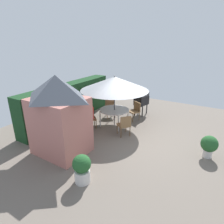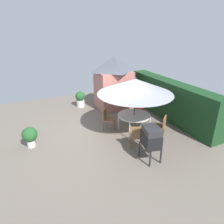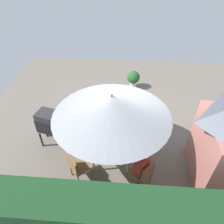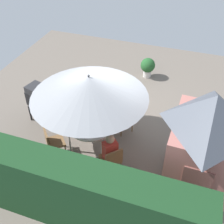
# 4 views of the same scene
# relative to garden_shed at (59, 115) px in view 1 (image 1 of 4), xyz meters

# --- Properties ---
(ground_plane) EXTENTS (11.00, 11.00, 0.00)m
(ground_plane) POSITION_rel_garden_shed_xyz_m (2.41, -1.70, -1.39)
(ground_plane) COLOR #6B6056
(hedge_backdrop) EXTENTS (5.59, 0.72, 1.79)m
(hedge_backdrop) POSITION_rel_garden_shed_xyz_m (2.41, 1.80, -0.50)
(hedge_backdrop) COLOR #193D1E
(hedge_backdrop) RESTS_ON ground
(garden_shed) EXTENTS (1.53, 1.88, 2.73)m
(garden_shed) POSITION_rel_garden_shed_xyz_m (0.00, 0.00, 0.00)
(garden_shed) COLOR #B26B60
(garden_shed) RESTS_ON ground
(patio_table) EXTENTS (1.35, 1.35, 0.77)m
(patio_table) POSITION_rel_garden_shed_xyz_m (2.88, -0.47, -0.68)
(patio_table) COLOR white
(patio_table) RESTS_ON ground
(patio_umbrella) EXTENTS (2.99, 2.99, 2.33)m
(patio_umbrella) POSITION_rel_garden_shed_xyz_m (2.88, -0.47, 0.58)
(patio_umbrella) COLOR #4C4C51
(patio_umbrella) RESTS_ON ground
(bbq_grill) EXTENTS (0.80, 0.66, 1.20)m
(bbq_grill) POSITION_rel_garden_shed_xyz_m (4.80, -1.00, -0.55)
(bbq_grill) COLOR black
(bbq_grill) RESTS_ON ground
(chair_near_shed) EXTENTS (0.65, 0.65, 0.90)m
(chair_near_shed) POSITION_rel_garden_shed_xyz_m (2.02, 0.34, -0.87)
(chair_near_shed) COLOR olive
(chair_near_shed) RESTS_ON ground
(chair_far_side) EXTENTS (0.65, 0.65, 0.90)m
(chair_far_side) POSITION_rel_garden_shed_xyz_m (2.17, -1.36, -0.87)
(chair_far_side) COLOR olive
(chair_far_side) RESTS_ON ground
(chair_toward_hedge) EXTENTS (0.62, 0.62, 0.90)m
(chair_toward_hedge) POSITION_rel_garden_shed_xyz_m (3.97, -1.03, -0.87)
(chair_toward_hedge) COLOR olive
(chair_toward_hedge) RESTS_ON ground
(chair_toward_house) EXTENTS (0.65, 0.65, 0.90)m
(chair_toward_house) POSITION_rel_garden_shed_xyz_m (3.73, 0.26, -0.87)
(chair_toward_house) COLOR olive
(chair_toward_house) RESTS_ON ground
(potted_plant_by_shed) EXTENTS (0.51, 0.51, 0.85)m
(potted_plant_by_shed) POSITION_rel_garden_shed_xyz_m (-0.86, -1.61, -0.94)
(potted_plant_by_shed) COLOR silver
(potted_plant_by_shed) RESTS_ON ground
(potted_plant_by_grill) EXTENTS (0.55, 0.55, 0.78)m
(potted_plant_by_grill) POSITION_rel_garden_shed_xyz_m (2.25, -4.49, -0.94)
(potted_plant_by_grill) COLOR silver
(potted_plant_by_grill) RESTS_ON ground
(person_in_red) EXTENTS (0.41, 0.41, 1.26)m
(person_in_red) POSITION_rel_garden_shed_xyz_m (2.08, 0.28, -0.61)
(person_in_red) COLOR #CC3D33
(person_in_red) RESTS_ON ground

